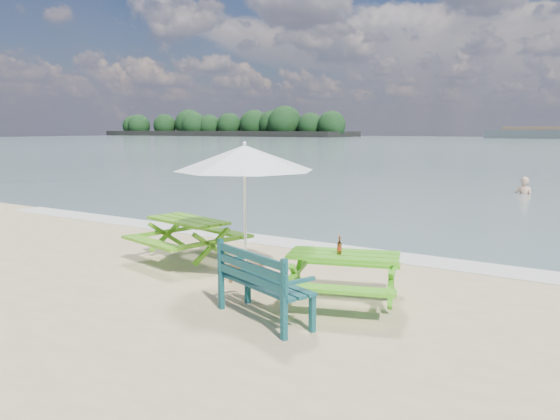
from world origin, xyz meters
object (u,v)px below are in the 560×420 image
Objects in this scene: side_table at (246,272)px; beer_bottle at (339,248)px; park_bench at (264,298)px; swimmer at (524,200)px; picnic_table_right at (343,280)px; patio_umbrella at (245,158)px; picnic_table_left at (188,240)px.

beer_bottle is (1.82, -0.26, 0.67)m from side_table.
side_table is 1.91× the size of beer_bottle.
swimmer is at bearing 87.85° from park_bench.
picnic_table_right is at bearing -90.18° from swimmer.
picnic_table_right is 0.87× the size of patio_umbrella.
patio_umbrella is 2.19m from beer_bottle.
picnic_table_right reaches higher than swimmer.
patio_umbrella is 1.32× the size of swimmer.
picnic_table_left is 3.71m from beer_bottle.
side_table is (-1.86, 0.20, -0.20)m from picnic_table_right.
beer_bottle is (1.82, -0.26, -1.20)m from patio_umbrella.
picnic_table_left is 8.62× the size of beer_bottle.
beer_bottle is (3.59, -0.84, 0.44)m from picnic_table_left.
beer_bottle is at bearing -90.32° from swimmer.
swimmer is at bearing 89.68° from beer_bottle.
side_table is 0.26× the size of swimmer.
picnic_table_left is 1.88m from side_table.
park_bench is 2.53m from patio_umbrella.
picnic_table_right is (3.63, -0.78, -0.03)m from picnic_table_left.
picnic_table_left reaches higher than side_table.
side_table is at bearing -96.98° from swimmer.
picnic_table_left is 2.48m from patio_umbrella.
swimmer is (3.67, 14.96, -0.64)m from picnic_table_left.
park_bench is 1.32m from beer_bottle.
beer_bottle reaches higher than picnic_table_left.
beer_bottle is (-0.04, -0.06, 0.47)m from picnic_table_right.
picnic_table_left is 1.19× the size of swimmer.
swimmer is (1.91, 15.55, -2.28)m from patio_umbrella.
swimmer is at bearing 83.02° from patio_umbrella.
side_table is (1.77, -0.59, -0.23)m from picnic_table_left.
park_bench reaches higher than picnic_table_right.
side_table is 0.20× the size of patio_umbrella.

